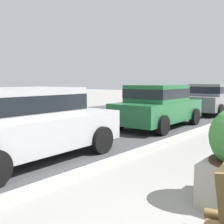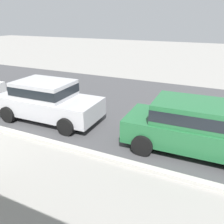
{
  "view_description": "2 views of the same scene",
  "coord_description": "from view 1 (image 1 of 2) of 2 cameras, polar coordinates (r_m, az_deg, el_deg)",
  "views": [
    {
      "loc": [
        -1.95,
        -0.5,
        1.69
      ],
      "look_at": [
        3.99,
        4.46,
        0.8
      ],
      "focal_mm": 42.86,
      "sensor_mm": 36.0,
      "label": 1
    },
    {
      "loc": [
        7.1,
        -2.1,
        3.76
      ],
      "look_at": [
        3.99,
        4.46,
        0.8
      ],
      "focal_mm": 36.86,
      "sensor_mm": 36.0,
      "label": 2
    }
  ],
  "objects": [
    {
      "name": "parked_car_grey",
      "position": [
        14.87,
        20.35,
        2.88
      ],
      "size": [
        4.15,
        2.01,
        1.56
      ],
      "color": "slate",
      "rests_on": "ground"
    },
    {
      "name": "parked_car_silver",
      "position": [
        5.94,
        -17.46,
        -1.97
      ],
      "size": [
        4.15,
        2.01,
        1.56
      ],
      "color": "#B7B7BC",
      "rests_on": "ground"
    },
    {
      "name": "curb_stone",
      "position": [
        4.25,
        -19.48,
        -16.41
      ],
      "size": [
        60.0,
        0.2,
        0.12
      ],
      "primitive_type": "cube",
      "color": "#B2AFA8",
      "rests_on": "ground"
    },
    {
      "name": "parked_car_green",
      "position": [
        9.96,
        9.85,
        1.57
      ],
      "size": [
        4.15,
        2.01,
        1.56
      ],
      "color": "#236638",
      "rests_on": "ground"
    }
  ]
}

